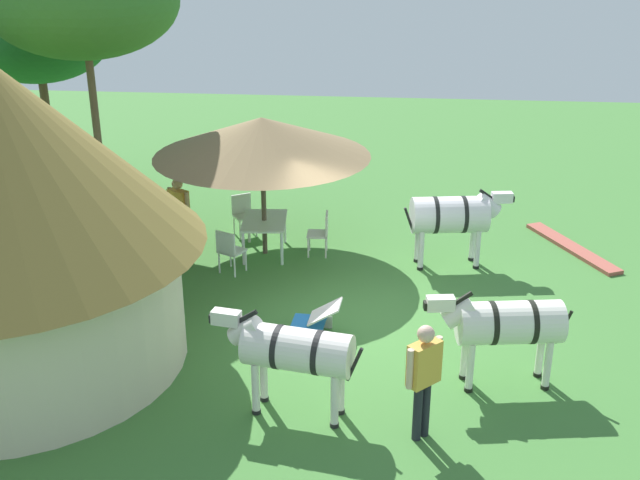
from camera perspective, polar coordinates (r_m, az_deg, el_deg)
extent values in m
plane|color=#3F7634|center=(13.83, 2.57, -5.29)|extent=(36.00, 36.00, 0.00)
cylinder|color=beige|center=(12.81, -21.43, -4.43)|extent=(5.08, 5.08, 1.96)
cylinder|color=brown|center=(15.84, -4.15, 2.54)|extent=(0.10, 0.10, 2.11)
cone|color=brown|center=(15.41, -4.30, 7.58)|extent=(4.32, 4.32, 0.77)
cube|color=silver|center=(15.95, -4.12, 1.42)|extent=(1.37, 1.00, 0.04)
cylinder|color=silver|center=(15.59, -5.64, -0.62)|extent=(0.06, 0.06, 0.70)
cylinder|color=silver|center=(16.66, -5.25, 0.95)|extent=(0.06, 0.06, 0.70)
cylinder|color=silver|center=(15.53, -2.82, -0.63)|extent=(0.06, 0.06, 0.70)
cylinder|color=silver|center=(16.61, -2.61, 0.95)|extent=(0.06, 0.06, 0.70)
cube|color=silver|center=(17.00, -5.54, 1.75)|extent=(0.59, 0.60, 0.04)
cube|color=silver|center=(17.09, -5.81, 2.65)|extent=(0.27, 0.39, 0.45)
cylinder|color=silver|center=(16.99, -4.69, 0.95)|extent=(0.04, 0.04, 0.45)
cylinder|color=silver|center=(16.86, -5.88, 0.73)|extent=(0.04, 0.04, 0.45)
cylinder|color=silver|center=(17.30, -5.15, 1.34)|extent=(0.04, 0.04, 0.45)
cylinder|color=silver|center=(17.18, -6.32, 1.13)|extent=(0.04, 0.04, 0.45)
cube|color=silver|center=(15.25, -6.48, -0.79)|extent=(0.57, 0.58, 0.04)
cube|color=silver|center=(15.03, -6.96, -0.25)|extent=(0.23, 0.41, 0.45)
cylinder|color=silver|center=(15.58, -6.59, -1.18)|extent=(0.04, 0.04, 0.45)
cylinder|color=silver|center=(15.36, -5.47, -1.49)|extent=(0.04, 0.04, 0.45)
cylinder|color=silver|center=(15.32, -7.41, -1.64)|extent=(0.04, 0.04, 0.45)
cylinder|color=silver|center=(15.10, -6.29, -1.96)|extent=(0.04, 0.04, 0.45)
cube|color=silver|center=(15.96, -0.19, 0.44)|extent=(0.46, 0.44, 0.04)
cube|color=silver|center=(15.87, 0.50, 1.18)|extent=(0.44, 0.06, 0.45)
cylinder|color=silver|center=(15.88, -0.87, -0.55)|extent=(0.04, 0.04, 0.45)
cylinder|color=silver|center=(16.23, -0.78, -0.03)|extent=(0.04, 0.04, 0.45)
cylinder|color=silver|center=(15.86, 0.43, -0.58)|extent=(0.04, 0.04, 0.45)
cylinder|color=silver|center=(16.21, 0.49, -0.05)|extent=(0.04, 0.04, 0.45)
cylinder|color=#21212A|center=(16.20, -10.00, 0.27)|extent=(0.12, 0.12, 0.82)
cylinder|color=#21212A|center=(16.30, -10.34, 0.38)|extent=(0.12, 0.12, 0.82)
cube|color=gold|center=(16.00, -10.34, 2.65)|extent=(0.41, 0.48, 0.58)
cylinder|color=tan|center=(15.82, -9.73, 2.52)|extent=(0.09, 0.09, 0.55)
cylinder|color=tan|center=(16.17, -10.95, 2.88)|extent=(0.09, 0.09, 0.55)
sphere|color=tan|center=(15.86, -10.45, 4.08)|extent=(0.22, 0.22, 0.22)
cylinder|color=black|center=(10.57, 7.17, -12.44)|extent=(0.12, 0.12, 0.84)
cylinder|color=black|center=(10.66, 7.74, -12.14)|extent=(0.12, 0.12, 0.84)
cube|color=gold|center=(10.22, 7.66, -8.97)|extent=(0.47, 0.47, 0.60)
cylinder|color=#D3A992|center=(10.05, 6.62, -9.39)|extent=(0.09, 0.09, 0.56)
cylinder|color=#D3A992|center=(10.38, 8.67, -8.40)|extent=(0.09, 0.09, 0.56)
sphere|color=#D3A992|center=(10.00, 7.79, -6.86)|extent=(0.23, 0.23, 0.23)
cube|color=#216AB3|center=(13.02, -0.84, -6.07)|extent=(0.55, 0.58, 0.03)
cube|color=white|center=(12.87, 0.36, -5.27)|extent=(0.55, 0.56, 0.34)
cube|color=silver|center=(12.84, -0.80, -7.06)|extent=(0.08, 0.61, 0.22)
cube|color=silver|center=(13.29, -0.40, -5.97)|extent=(0.08, 0.61, 0.22)
cylinder|color=silver|center=(15.44, 9.48, 1.85)|extent=(0.94, 1.57, 0.72)
cylinder|color=black|center=(15.38, 8.40, 1.83)|extent=(0.74, 0.19, 0.73)
cylinder|color=black|center=(15.50, 10.44, 1.86)|extent=(0.74, 0.19, 0.73)
cylinder|color=silver|center=(15.56, 12.18, 2.51)|extent=(0.41, 0.60, 0.52)
cube|color=silver|center=(15.58, 13.22, 3.07)|extent=(0.24, 0.42, 0.20)
cube|color=black|center=(15.65, 13.84, 2.97)|extent=(0.14, 0.14, 0.12)
cube|color=black|center=(15.49, 12.24, 3.20)|extent=(0.10, 0.37, 0.28)
cylinder|color=silver|center=(16.00, 11.14, -0.13)|extent=(0.11, 0.11, 0.81)
cylinder|color=black|center=(16.14, 11.04, -1.35)|extent=(0.13, 0.13, 0.06)
cylinder|color=silver|center=(15.64, 11.48, -0.68)|extent=(0.11, 0.11, 0.81)
cylinder|color=black|center=(15.79, 11.38, -1.93)|extent=(0.13, 0.13, 0.06)
cylinder|color=silver|center=(15.76, 7.18, -0.22)|extent=(0.11, 0.11, 0.81)
cylinder|color=black|center=(15.91, 7.11, -1.46)|extent=(0.13, 0.13, 0.06)
cylinder|color=silver|center=(15.40, 7.43, -0.79)|extent=(0.11, 0.11, 0.81)
cylinder|color=black|center=(15.55, 7.36, -2.05)|extent=(0.13, 0.13, 0.06)
cylinder|color=black|center=(15.33, 6.57, 1.45)|extent=(0.09, 0.24, 0.53)
cylinder|color=silver|center=(10.66, -1.65, -8.04)|extent=(0.86, 1.58, 0.60)
cylinder|color=black|center=(10.59, -0.09, -8.27)|extent=(0.62, 0.19, 0.61)
cylinder|color=black|center=(10.73, -3.03, -7.84)|extent=(0.62, 0.19, 0.61)
cylinder|color=silver|center=(10.79, -5.48, -6.63)|extent=(0.36, 0.56, 0.48)
cube|color=silver|center=(10.81, -6.90, -5.68)|extent=(0.25, 0.43, 0.20)
cube|color=black|center=(10.89, -7.77, -5.68)|extent=(0.14, 0.14, 0.12)
cube|color=black|center=(10.70, -5.52, -5.70)|extent=(0.10, 0.37, 0.28)
cylinder|color=silver|center=(11.02, -4.75, -10.84)|extent=(0.11, 0.11, 0.80)
cylinder|color=black|center=(11.23, -4.69, -12.42)|extent=(0.13, 0.13, 0.06)
cylinder|color=silver|center=(11.28, -4.15, -9.95)|extent=(0.11, 0.11, 0.80)
cylinder|color=black|center=(11.48, -4.10, -11.52)|extent=(0.13, 0.13, 0.06)
cylinder|color=silver|center=(10.73, 1.08, -11.79)|extent=(0.11, 0.11, 0.80)
cylinder|color=black|center=(10.94, 1.06, -13.39)|extent=(0.13, 0.13, 0.06)
cylinder|color=silver|center=(10.99, 1.53, -10.85)|extent=(0.11, 0.11, 0.80)
cylinder|color=black|center=(11.20, 1.51, -12.44)|extent=(0.13, 0.13, 0.06)
cylinder|color=black|center=(10.53, 2.55, -9.11)|extent=(0.09, 0.24, 0.53)
cylinder|color=silver|center=(11.64, 13.76, -5.90)|extent=(0.86, 1.59, 0.63)
cylinder|color=black|center=(11.73, 15.18, -5.82)|extent=(0.65, 0.18, 0.64)
cylinder|color=black|center=(11.57, 12.46, -5.97)|extent=(0.65, 0.18, 0.64)
cylinder|color=silver|center=(11.37, 10.18, -5.28)|extent=(0.36, 0.57, 0.49)
cube|color=silver|center=(11.23, 8.84, -4.62)|extent=(0.24, 0.42, 0.20)
cube|color=black|center=(11.21, 7.92, -4.79)|extent=(0.14, 0.14, 0.12)
cube|color=black|center=(11.28, 10.25, -4.38)|extent=(0.10, 0.37, 0.28)
cylinder|color=silver|center=(11.66, 10.97, -9.19)|extent=(0.11, 0.11, 0.80)
cylinder|color=black|center=(11.86, 10.84, -10.71)|extent=(0.13, 0.13, 0.06)
cylinder|color=silver|center=(11.95, 10.58, -8.32)|extent=(0.11, 0.11, 0.80)
cylinder|color=black|center=(12.14, 10.46, -9.82)|extent=(0.13, 0.13, 0.06)
cylinder|color=silver|center=(11.98, 16.37, -8.83)|extent=(0.11, 0.11, 0.80)
cylinder|color=black|center=(12.17, 16.18, -10.31)|extent=(0.13, 0.13, 0.06)
cylinder|color=silver|center=(12.26, 15.86, -8.00)|extent=(0.11, 0.11, 0.80)
cylinder|color=black|center=(12.45, 15.68, -9.46)|extent=(0.13, 0.13, 0.06)
cylinder|color=black|center=(11.94, 17.44, -6.12)|extent=(0.09, 0.24, 0.53)
cylinder|color=brown|center=(20.69, -19.22, 7.23)|extent=(0.21, 0.21, 2.86)
ellipsoid|color=#1C5D25|center=(20.25, -20.09, 13.69)|extent=(3.40, 3.40, 2.04)
cylinder|color=brown|center=(17.79, -15.97, 6.88)|extent=(0.17, 0.17, 3.83)
ellipsoid|color=#316F27|center=(17.27, -17.06, 16.51)|extent=(3.97, 3.97, 2.38)
cube|color=#A45143|center=(17.20, 17.99, -0.52)|extent=(2.68, 1.54, 0.08)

